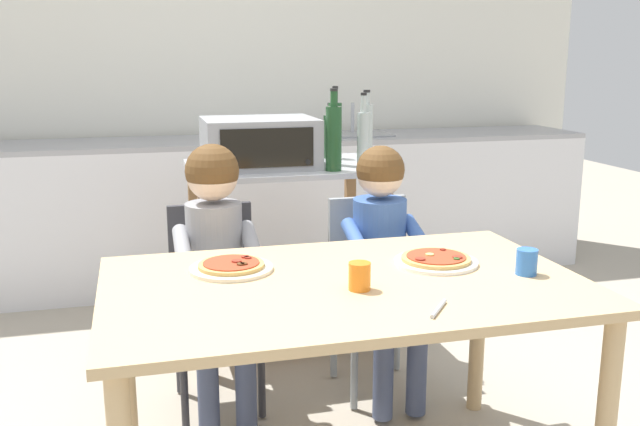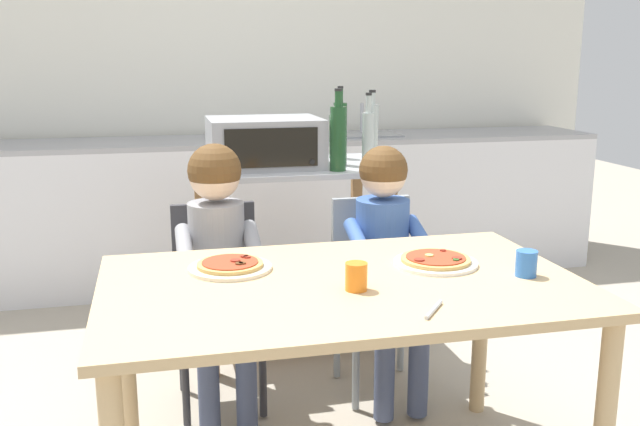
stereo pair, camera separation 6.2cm
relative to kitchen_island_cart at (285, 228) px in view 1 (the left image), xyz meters
name	(u,v)px [view 1 (the left image)]	position (x,y,z in m)	size (l,w,h in m)	color
ground_plane	(278,358)	(-0.07, -0.14, -0.60)	(10.84, 10.84, 0.00)	#A89E8C
back_wall_tiled	(224,65)	(-0.07, 1.54, 0.75)	(5.10, 0.12, 2.70)	white
kitchen_counter	(237,210)	(-0.07, 1.13, -0.15)	(4.59, 0.60, 1.11)	silver
kitchen_island_cart	(285,228)	(0.00, 0.00, 0.00)	(0.90, 0.63, 0.91)	#B7BABF
toaster_oven	(260,143)	(-0.12, -0.02, 0.42)	(0.51, 0.41, 0.23)	#999BA0
bottle_dark_olive_oil	(363,137)	(0.34, -0.15, 0.44)	(0.05, 0.05, 0.34)	#ADB7B2
bottle_squat_spirits	(330,136)	(0.27, 0.17, 0.42)	(0.07, 0.07, 0.28)	#1E4723
bottle_clear_vinegar	(334,137)	(0.18, -0.22, 0.46)	(0.07, 0.07, 0.36)	#1E4723
bottle_tall_green_wine	(335,133)	(0.23, -0.06, 0.46)	(0.06, 0.06, 0.37)	#1E4723
bottle_slim_sauce	(366,132)	(0.39, -0.03, 0.46)	(0.06, 0.06, 0.35)	#ADB7B2
dining_table	(345,307)	(-0.07, -1.23, 0.04)	(1.48, 0.92, 0.73)	tan
dining_chair_left	(215,290)	(-0.40, -0.48, -0.12)	(0.36, 0.36, 0.81)	#333338
dining_chair_right	(373,279)	(0.27, -0.51, -0.12)	(0.36, 0.36, 0.81)	gray
child_in_grey_shirt	(216,245)	(-0.40, -0.60, 0.10)	(0.32, 0.42, 1.07)	#424C6B
child_in_blue_striped_shirt	(384,241)	(0.27, -0.63, 0.08)	(0.32, 0.42, 1.04)	#424C6B
pizza_plate_cream	(231,267)	(-0.40, -1.03, 0.14)	(0.27, 0.27, 0.03)	beige
pizza_plate_white	(436,260)	(0.27, -1.13, 0.14)	(0.28, 0.28, 0.03)	white
drinking_cup_blue	(527,262)	(0.50, -1.32, 0.17)	(0.07, 0.07, 0.08)	blue
drinking_cup_orange	(360,276)	(-0.06, -1.32, 0.17)	(0.07, 0.07, 0.08)	orange
serving_spoon	(439,309)	(0.10, -1.55, 0.13)	(0.01, 0.01, 0.14)	#B7BABF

